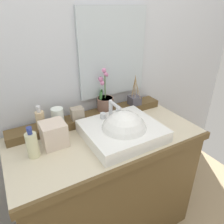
{
  "coord_description": "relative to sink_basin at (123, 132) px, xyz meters",
  "views": [
    {
      "loc": [
        -0.49,
        -0.93,
        1.52
      ],
      "look_at": [
        0.03,
        -0.02,
        0.98
      ],
      "focal_mm": 33.6,
      "sensor_mm": 36.0,
      "label": 1
    }
  ],
  "objects": [
    {
      "name": "wall_back",
      "position": [
        -0.08,
        0.45,
        0.38
      ],
      "size": [
        2.79,
        0.2,
        2.47
      ],
      "primitive_type": "cube",
      "color": "silver",
      "rests_on": "ground"
    },
    {
      "name": "vanity_cabinet",
      "position": [
        -0.08,
        0.06,
        -0.44
      ],
      "size": [
        1.13,
        0.57,
        0.83
      ],
      "color": "brown",
      "rests_on": "ground"
    },
    {
      "name": "back_ledge",
      "position": [
        -0.08,
        0.28,
        -0.01
      ],
      "size": [
        1.07,
        0.11,
        0.05
      ],
      "primitive_type": "cube",
      "color": "brown",
      "rests_on": "vanity_cabinet"
    },
    {
      "name": "sink_basin",
      "position": [
        0.0,
        0.0,
        0.0
      ],
      "size": [
        0.43,
        0.39,
        0.29
      ],
      "color": "white",
      "rests_on": "vanity_cabinet"
    },
    {
      "name": "potted_plant",
      "position": [
        0.03,
        0.28,
        0.08
      ],
      "size": [
        0.11,
        0.11,
        0.3
      ],
      "color": "brown",
      "rests_on": "back_ledge"
    },
    {
      "name": "soap_dispenser",
      "position": [
        -0.41,
        0.25,
        0.08
      ],
      "size": [
        0.05,
        0.05,
        0.15
      ],
      "color": "beige",
      "rests_on": "back_ledge"
    },
    {
      "name": "tumbler_cup",
      "position": [
        -0.3,
        0.26,
        0.07
      ],
      "size": [
        0.07,
        0.07,
        0.1
      ],
      "primitive_type": "cylinder",
      "color": "white",
      "rests_on": "back_ledge"
    },
    {
      "name": "reed_diffuser",
      "position": [
        0.26,
        0.26,
        0.05
      ],
      "size": [
        0.08,
        0.08,
        0.22
      ],
      "color": "#484550",
      "rests_on": "back_ledge"
    },
    {
      "name": "trinket_box",
      "position": [
        -0.18,
        0.25,
        0.06
      ],
      "size": [
        0.08,
        0.07,
        0.08
      ],
      "primitive_type": "cube",
      "rotation": [
        0.0,
        0.0,
        -0.08
      ],
      "color": "tan",
      "rests_on": "back_ledge"
    },
    {
      "name": "lotion_bottle",
      "position": [
        -0.49,
        0.08,
        0.04
      ],
      "size": [
        0.06,
        0.06,
        0.17
      ],
      "color": "beige",
      "rests_on": "vanity_cabinet"
    },
    {
      "name": "tissue_box",
      "position": [
        -0.37,
        0.13,
        0.04
      ],
      "size": [
        0.13,
        0.13,
        0.14
      ],
      "primitive_type": "cube",
      "rotation": [
        0.0,
        0.0,
        0.01
      ],
      "color": "beige",
      "rests_on": "vanity_cabinet"
    },
    {
      "name": "mirror",
      "position": [
        0.13,
        0.34,
        0.38
      ],
      "size": [
        0.49,
        0.02,
        0.57
      ],
      "primitive_type": "cube",
      "color": "silver"
    }
  ]
}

